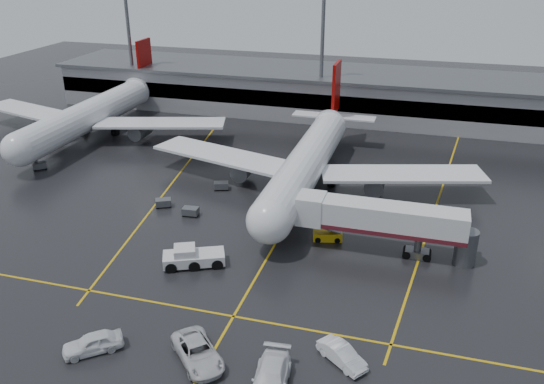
# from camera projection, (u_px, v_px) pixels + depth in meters

# --- Properties ---
(ground) EXTENTS (220.00, 220.00, 0.00)m
(ground) POSITION_uv_depth(u_px,v_px,m) (291.00, 216.00, 72.42)
(ground) COLOR black
(ground) RESTS_ON ground
(apron_line_centre) EXTENTS (0.25, 90.00, 0.02)m
(apron_line_centre) POSITION_uv_depth(u_px,v_px,m) (291.00, 216.00, 72.42)
(apron_line_centre) COLOR gold
(apron_line_centre) RESTS_ON ground
(apron_line_stop) EXTENTS (60.00, 0.25, 0.02)m
(apron_line_stop) POSITION_uv_depth(u_px,v_px,m) (234.00, 316.00, 53.13)
(apron_line_stop) COLOR gold
(apron_line_stop) RESTS_ON ground
(apron_line_left) EXTENTS (9.99, 69.35, 0.02)m
(apron_line_left) POSITION_uv_depth(u_px,v_px,m) (181.00, 172.00, 86.25)
(apron_line_left) COLOR gold
(apron_line_left) RESTS_ON ground
(apron_line_right) EXTENTS (7.57, 69.64, 0.02)m
(apron_line_right) POSITION_uv_depth(u_px,v_px,m) (438.00, 201.00, 76.63)
(apron_line_right) COLOR gold
(apron_line_right) RESTS_ON ground
(terminal) EXTENTS (122.00, 19.00, 8.60)m
(terminal) POSITION_uv_depth(u_px,v_px,m) (351.00, 94.00, 112.68)
(terminal) COLOR gray
(terminal) RESTS_ON ground
(light_mast_left) EXTENTS (3.00, 1.20, 25.45)m
(light_mast_left) POSITION_uv_depth(u_px,v_px,m) (129.00, 36.00, 114.72)
(light_mast_left) COLOR #595B60
(light_mast_left) RESTS_ON ground
(light_mast_mid) EXTENTS (3.00, 1.20, 25.45)m
(light_mast_mid) POSITION_uv_depth(u_px,v_px,m) (322.00, 46.00, 104.59)
(light_mast_mid) COLOR #595B60
(light_mast_mid) RESTS_ON ground
(main_airliner) EXTENTS (48.80, 45.60, 14.10)m
(main_airliner) POSITION_uv_depth(u_px,v_px,m) (309.00, 160.00, 79.20)
(main_airliner) COLOR silver
(main_airliner) RESTS_ON ground
(second_airliner) EXTENTS (48.80, 45.60, 14.10)m
(second_airliner) POSITION_uv_depth(u_px,v_px,m) (93.00, 113.00, 100.36)
(second_airliner) COLOR silver
(second_airliner) RESTS_ON ground
(jet_bridge) EXTENTS (19.90, 3.40, 6.05)m
(jet_bridge) POSITION_uv_depth(u_px,v_px,m) (382.00, 221.00, 62.55)
(jet_bridge) COLOR silver
(jet_bridge) RESTS_ON ground
(pushback_tractor) EXTENTS (7.10, 5.12, 2.36)m
(pushback_tractor) POSITION_uv_depth(u_px,v_px,m) (192.00, 258.00, 61.16)
(pushback_tractor) COLOR silver
(pushback_tractor) RESTS_ON ground
(belt_loader) EXTENTS (3.64, 2.23, 2.15)m
(belt_loader) POSITION_uv_depth(u_px,v_px,m) (327.00, 236.00, 66.51)
(belt_loader) COLOR gold
(belt_loader) RESTS_ON ground
(service_van_a) EXTENTS (6.55, 6.70, 1.78)m
(service_van_a) POSITION_uv_depth(u_px,v_px,m) (198.00, 352.00, 47.19)
(service_van_a) COLOR silver
(service_van_a) RESTS_ON ground
(service_van_b) EXTENTS (3.35, 6.90, 1.94)m
(service_van_b) POSITION_uv_depth(u_px,v_px,m) (270.00, 379.00, 44.19)
(service_van_b) COLOR white
(service_van_b) RESTS_ON ground
(service_van_c) EXTENTS (4.79, 4.18, 1.56)m
(service_van_c) POSITION_uv_depth(u_px,v_px,m) (342.00, 355.00, 47.09)
(service_van_c) COLOR white
(service_van_c) RESTS_ON ground
(service_van_d) EXTENTS (5.22, 4.81, 1.73)m
(service_van_d) POSITION_uv_depth(u_px,v_px,m) (93.00, 343.00, 48.32)
(service_van_d) COLOR white
(service_van_d) RESTS_ON ground
(baggage_cart_a) EXTENTS (2.09, 1.44, 1.12)m
(baggage_cart_a) POSITION_uv_depth(u_px,v_px,m) (190.00, 211.00, 72.31)
(baggage_cart_a) COLOR #595B60
(baggage_cart_a) RESTS_ON ground
(baggage_cart_b) EXTENTS (2.37, 2.06, 1.12)m
(baggage_cart_b) POSITION_uv_depth(u_px,v_px,m) (163.00, 202.00, 74.69)
(baggage_cart_b) COLOR #595B60
(baggage_cart_b) RESTS_ON ground
(baggage_cart_c) EXTENTS (2.32, 1.90, 1.12)m
(baggage_cart_c) POSITION_uv_depth(u_px,v_px,m) (221.00, 185.00, 79.88)
(baggage_cart_c) COLOR #595B60
(baggage_cart_c) RESTS_ON ground
(baggage_cart_d) EXTENTS (2.00, 1.30, 1.12)m
(baggage_cart_d) POSITION_uv_depth(u_px,v_px,m) (28.00, 151.00, 93.02)
(baggage_cart_d) COLOR #595B60
(baggage_cart_d) RESTS_ON ground
(baggage_cart_e) EXTENTS (2.35, 2.31, 1.12)m
(baggage_cart_e) POSITION_uv_depth(u_px,v_px,m) (40.00, 165.00, 86.93)
(baggage_cart_e) COLOR #595B60
(baggage_cart_e) RESTS_ON ground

